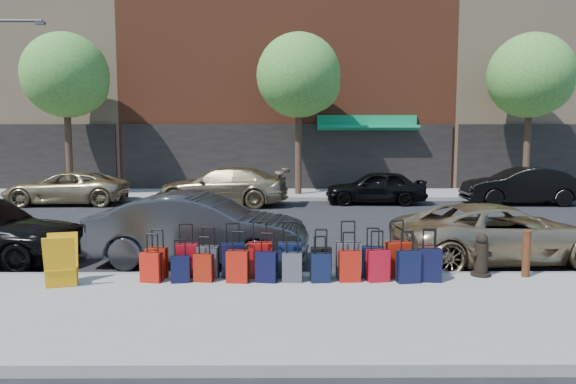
{
  "coord_description": "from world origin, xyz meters",
  "views": [
    {
      "loc": [
        -0.1,
        -14.05,
        2.7
      ],
      "look_at": [
        -0.03,
        -1.5,
        1.38
      ],
      "focal_mm": 32.0,
      "sensor_mm": 36.0,
      "label": 1
    }
  ],
  "objects_px": {
    "tree_left": "(69,78)",
    "car_far_3": "(521,186)",
    "car_far_2": "(375,187)",
    "display_rack": "(61,261)",
    "tree_right": "(533,78)",
    "car_far_0": "(66,188)",
    "bollard": "(526,253)",
    "car_far_1": "(222,186)",
    "car_near_1": "(200,229)",
    "car_near_2": "(500,233)",
    "suitcase_front_5": "(290,260)",
    "tree_center": "(302,78)",
    "fire_hydrant": "(481,256)"
  },
  "relations": [
    {
      "from": "car_near_2",
      "to": "car_near_1",
      "type": "bearing_deg",
      "value": 84.26
    },
    {
      "from": "tree_right",
      "to": "car_near_2",
      "type": "relative_size",
      "value": 1.58
    },
    {
      "from": "fire_hydrant",
      "to": "bollard",
      "type": "relative_size",
      "value": 0.93
    },
    {
      "from": "bollard",
      "to": "tree_right",
      "type": "bearing_deg",
      "value": 64.58
    },
    {
      "from": "tree_left",
      "to": "car_far_3",
      "type": "relative_size",
      "value": 1.58
    },
    {
      "from": "display_rack",
      "to": "car_far_1",
      "type": "distance_m",
      "value": 11.95
    },
    {
      "from": "car_near_1",
      "to": "car_far_1",
      "type": "distance_m",
      "value": 9.71
    },
    {
      "from": "car_far_2",
      "to": "suitcase_front_5",
      "type": "bearing_deg",
      "value": -13.8
    },
    {
      "from": "suitcase_front_5",
      "to": "car_near_2",
      "type": "distance_m",
      "value": 4.92
    },
    {
      "from": "car_near_2",
      "to": "car_far_3",
      "type": "relative_size",
      "value": 1.0
    },
    {
      "from": "bollard",
      "to": "display_rack",
      "type": "bearing_deg",
      "value": -176.05
    },
    {
      "from": "car_near_1",
      "to": "car_far_2",
      "type": "distance_m",
      "value": 11.49
    },
    {
      "from": "tree_left",
      "to": "bollard",
      "type": "distance_m",
      "value": 20.72
    },
    {
      "from": "tree_center",
      "to": "bollard",
      "type": "xyz_separation_m",
      "value": [
        3.71,
        -14.29,
        -4.82
      ]
    },
    {
      "from": "tree_center",
      "to": "bollard",
      "type": "distance_m",
      "value": 15.53
    },
    {
      "from": "tree_right",
      "to": "car_far_0",
      "type": "relative_size",
      "value": 1.5
    },
    {
      "from": "fire_hydrant",
      "to": "display_rack",
      "type": "height_order",
      "value": "display_rack"
    },
    {
      "from": "tree_right",
      "to": "display_rack",
      "type": "relative_size",
      "value": 8.1
    },
    {
      "from": "car_far_2",
      "to": "car_far_3",
      "type": "bearing_deg",
      "value": 91.51
    },
    {
      "from": "fire_hydrant",
      "to": "car_far_0",
      "type": "distance_m",
      "value": 17.08
    },
    {
      "from": "bollard",
      "to": "car_far_0",
      "type": "relative_size",
      "value": 0.18
    },
    {
      "from": "tree_right",
      "to": "display_rack",
      "type": "height_order",
      "value": "tree_right"
    },
    {
      "from": "bollard",
      "to": "car_far_3",
      "type": "xyz_separation_m",
      "value": [
        5.16,
        11.48,
        0.16
      ]
    },
    {
      "from": "tree_left",
      "to": "tree_center",
      "type": "xyz_separation_m",
      "value": [
        10.5,
        0.0,
        0.0
      ]
    },
    {
      "from": "tree_right",
      "to": "car_far_1",
      "type": "bearing_deg",
      "value": -167.73
    },
    {
      "from": "car_near_1",
      "to": "display_rack",
      "type": "bearing_deg",
      "value": 142.25
    },
    {
      "from": "fire_hydrant",
      "to": "car_far_3",
      "type": "distance_m",
      "value": 12.89
    },
    {
      "from": "tree_left",
      "to": "car_near_2",
      "type": "distance_m",
      "value": 19.72
    },
    {
      "from": "bollard",
      "to": "car_far_3",
      "type": "relative_size",
      "value": 0.19
    },
    {
      "from": "suitcase_front_5",
      "to": "car_far_0",
      "type": "xyz_separation_m",
      "value": [
        -9.04,
        11.61,
        0.2
      ]
    },
    {
      "from": "bollard",
      "to": "display_rack",
      "type": "height_order",
      "value": "display_rack"
    },
    {
      "from": "tree_left",
      "to": "car_near_2",
      "type": "relative_size",
      "value": 1.58
    },
    {
      "from": "tree_right",
      "to": "car_far_0",
      "type": "distance_m",
      "value": 20.92
    },
    {
      "from": "fire_hydrant",
      "to": "car_far_3",
      "type": "bearing_deg",
      "value": 50.56
    },
    {
      "from": "car_far_0",
      "to": "car_far_3",
      "type": "relative_size",
      "value": 1.05
    },
    {
      "from": "fire_hydrant",
      "to": "car_far_3",
      "type": "xyz_separation_m",
      "value": [
        5.97,
        11.42,
        0.24
      ]
    },
    {
      "from": "tree_center",
      "to": "car_near_2",
      "type": "distance_m",
      "value": 14.0
    },
    {
      "from": "suitcase_front_5",
      "to": "car_near_1",
      "type": "height_order",
      "value": "car_near_1"
    },
    {
      "from": "car_near_1",
      "to": "car_near_2",
      "type": "height_order",
      "value": "car_near_1"
    },
    {
      "from": "car_far_0",
      "to": "car_far_3",
      "type": "height_order",
      "value": "car_far_3"
    },
    {
      "from": "tree_left",
      "to": "tree_right",
      "type": "distance_m",
      "value": 21.0
    },
    {
      "from": "display_rack",
      "to": "tree_left",
      "type": "bearing_deg",
      "value": 96.62
    },
    {
      "from": "suitcase_front_5",
      "to": "tree_right",
      "type": "bearing_deg",
      "value": 51.78
    },
    {
      "from": "tree_left",
      "to": "fire_hydrant",
      "type": "relative_size",
      "value": 9.07
    },
    {
      "from": "display_rack",
      "to": "car_far_2",
      "type": "bearing_deg",
      "value": 43.3
    },
    {
      "from": "suitcase_front_5",
      "to": "display_rack",
      "type": "distance_m",
      "value": 3.99
    },
    {
      "from": "suitcase_front_5",
      "to": "display_rack",
      "type": "height_order",
      "value": "suitcase_front_5"
    },
    {
      "from": "suitcase_front_5",
      "to": "bollard",
      "type": "xyz_separation_m",
      "value": [
        4.37,
        0.01,
        0.12
      ]
    },
    {
      "from": "car_far_1",
      "to": "car_far_2",
      "type": "bearing_deg",
      "value": 101.37
    },
    {
      "from": "car_far_1",
      "to": "car_near_1",
      "type": "bearing_deg",
      "value": 12.03
    }
  ]
}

